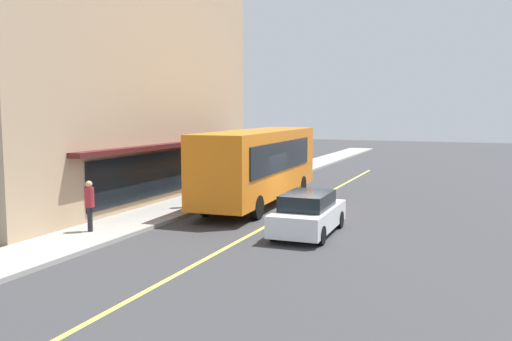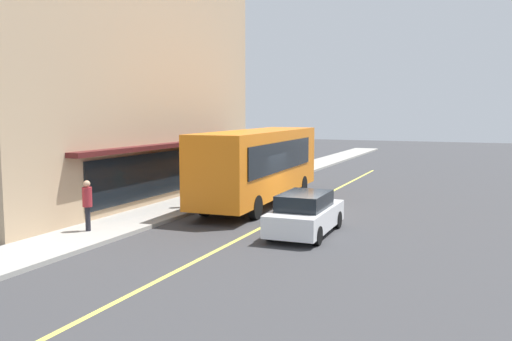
% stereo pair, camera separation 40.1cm
% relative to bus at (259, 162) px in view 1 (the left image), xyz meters
% --- Properties ---
extents(ground, '(120.00, 120.00, 0.00)m').
position_rel_bus_xyz_m(ground, '(-1.11, -2.12, -1.99)').
color(ground, '#38383A').
extents(sidewalk, '(80.00, 2.60, 0.15)m').
position_rel_bus_xyz_m(sidewalk, '(-1.11, 2.90, -1.91)').
color(sidewalk, '#9E9B93').
rests_on(sidewalk, ground).
extents(lane_centre_stripe, '(36.00, 0.16, 0.01)m').
position_rel_bus_xyz_m(lane_centre_stripe, '(-1.11, -2.12, -1.98)').
color(lane_centre_stripe, '#D8D14C').
rests_on(lane_centre_stripe, ground).
extents(storefront_building, '(18.73, 8.71, 15.32)m').
position_rel_bus_xyz_m(storefront_building, '(-1.66, 8.25, 5.67)').
color(storefront_building, tan).
rests_on(storefront_building, ground).
extents(bus, '(11.23, 3.02, 3.50)m').
position_rel_bus_xyz_m(bus, '(0.00, 0.00, 0.00)').
color(bus, orange).
rests_on(bus, ground).
extents(traffic_light, '(0.30, 0.52, 3.20)m').
position_rel_bus_xyz_m(traffic_light, '(4.73, 2.19, 0.55)').
color(traffic_light, '#2D2D33').
rests_on(traffic_light, sidewalk).
extents(car_white, '(4.34, 1.94, 1.52)m').
position_rel_bus_xyz_m(car_white, '(-5.25, -4.00, -1.24)').
color(car_white, white).
rests_on(car_white, ground).
extents(pedestrian_mid_block, '(0.34, 0.34, 1.85)m').
position_rel_bus_xyz_m(pedestrian_mid_block, '(5.96, 2.33, -0.71)').
color(pedestrian_mid_block, black).
rests_on(pedestrian_mid_block, sidewalk).
extents(pedestrian_by_curb, '(0.34, 0.34, 1.62)m').
position_rel_bus_xyz_m(pedestrian_by_curb, '(-2.84, 2.28, -0.87)').
color(pedestrian_by_curb, black).
rests_on(pedestrian_by_curb, sidewalk).
extents(pedestrian_at_corner, '(0.34, 0.34, 1.81)m').
position_rel_bus_xyz_m(pedestrian_at_corner, '(-8.41, 3.09, -0.74)').
color(pedestrian_at_corner, black).
rests_on(pedestrian_at_corner, sidewalk).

